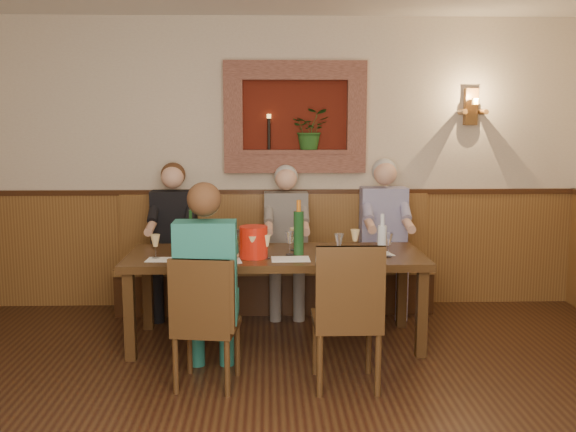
% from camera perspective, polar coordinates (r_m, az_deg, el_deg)
% --- Properties ---
extents(room_shell, '(6.04, 6.04, 2.82)m').
position_cam_1_polar(room_shell, '(3.26, -0.71, 9.61)').
color(room_shell, '#C7B296').
rests_on(room_shell, ground).
extents(wainscoting, '(6.02, 6.02, 1.15)m').
position_cam_1_polar(wainscoting, '(3.49, -0.67, -12.27)').
color(wainscoting, brown).
rests_on(wainscoting, ground).
extents(wall_niche, '(1.36, 0.30, 1.06)m').
position_cam_1_polar(wall_niche, '(6.21, 1.00, 8.36)').
color(wall_niche, '#52160B').
rests_on(wall_niche, ground).
extents(wall_sconce, '(0.25, 0.20, 0.35)m').
position_cam_1_polar(wall_sconce, '(6.50, 15.99, 9.25)').
color(wall_sconce, brown).
rests_on(wall_sconce, ground).
extents(dining_table, '(2.40, 0.90, 0.75)m').
position_cam_1_polar(dining_table, '(5.24, -1.08, -4.14)').
color(dining_table, '#362110').
rests_on(dining_table, ground).
extents(bench, '(3.00, 0.45, 1.11)m').
position_cam_1_polar(bench, '(6.24, -1.18, -5.35)').
color(bench, '#381E0F').
rests_on(bench, ground).
extents(chair_near_left, '(0.47, 0.47, 0.93)m').
position_cam_1_polar(chair_near_left, '(4.54, -7.24, -11.57)').
color(chair_near_left, '#362110').
rests_on(chair_near_left, ground).
extents(chair_near_right, '(0.45, 0.45, 1.02)m').
position_cam_1_polar(chair_near_right, '(4.51, 5.17, -11.32)').
color(chair_near_right, '#362110').
rests_on(chair_near_right, ground).
extents(person_bench_left, '(0.42, 0.52, 1.43)m').
position_cam_1_polar(person_bench_left, '(6.14, -10.13, -3.18)').
color(person_bench_left, black).
rests_on(person_bench_left, ground).
extents(person_bench_mid, '(0.41, 0.50, 1.41)m').
position_cam_1_polar(person_bench_mid, '(6.08, -0.15, -3.27)').
color(person_bench_mid, '#4E4A47').
rests_on(person_bench_mid, ground).
extents(person_bench_right, '(0.44, 0.54, 1.46)m').
position_cam_1_polar(person_bench_right, '(6.17, 8.57, -2.93)').
color(person_bench_right, navy).
rests_on(person_bench_right, ground).
extents(person_chair_front, '(0.42, 0.51, 1.42)m').
position_cam_1_polar(person_chair_front, '(4.53, -7.17, -7.41)').
color(person_chair_front, '#185055').
rests_on(person_chair_front, ground).
extents(spittoon_bucket, '(0.25, 0.25, 0.25)m').
position_cam_1_polar(spittoon_bucket, '(5.04, -3.08, -2.33)').
color(spittoon_bucket, red).
rests_on(spittoon_bucket, dining_table).
extents(wine_bottle_green_a, '(0.11, 0.11, 0.44)m').
position_cam_1_polar(wine_bottle_green_a, '(5.15, 0.95, -1.42)').
color(wine_bottle_green_a, '#19471E').
rests_on(wine_bottle_green_a, dining_table).
extents(wine_bottle_green_b, '(0.07, 0.07, 0.36)m').
position_cam_1_polar(wine_bottle_green_b, '(5.26, -8.62, -1.77)').
color(wine_bottle_green_b, '#19471E').
rests_on(wine_bottle_green_b, dining_table).
extents(water_bottle, '(0.07, 0.07, 0.37)m').
position_cam_1_polar(water_bottle, '(4.96, 8.35, -2.32)').
color(water_bottle, silver).
rests_on(water_bottle, dining_table).
extents(tasting_sheet_a, '(0.26, 0.19, 0.00)m').
position_cam_1_polar(tasting_sheet_a, '(5.08, -11.05, -3.82)').
color(tasting_sheet_a, white).
rests_on(tasting_sheet_a, dining_table).
extents(tasting_sheet_b, '(0.30, 0.22, 0.00)m').
position_cam_1_polar(tasting_sheet_b, '(5.01, 0.23, -3.85)').
color(tasting_sheet_b, white).
rests_on(tasting_sheet_b, dining_table).
extents(tasting_sheet_c, '(0.30, 0.25, 0.00)m').
position_cam_1_polar(tasting_sheet_c, '(5.24, 7.79, -3.37)').
color(tasting_sheet_c, white).
rests_on(tasting_sheet_c, dining_table).
extents(tasting_sheet_d, '(0.31, 0.25, 0.00)m').
position_cam_1_polar(tasting_sheet_d, '(4.96, -5.86, -4.01)').
color(tasting_sheet_d, white).
rests_on(tasting_sheet_d, dining_table).
extents(wine_glass_0, '(0.08, 0.08, 0.19)m').
position_cam_1_polar(wine_glass_0, '(5.12, -11.70, -2.67)').
color(wine_glass_0, '#FBDE96').
rests_on(wine_glass_0, dining_table).
extents(wine_glass_1, '(0.08, 0.08, 0.19)m').
position_cam_1_polar(wine_glass_1, '(5.30, -9.07, -2.22)').
color(wine_glass_1, white).
rests_on(wine_glass_1, dining_table).
extents(wine_glass_2, '(0.08, 0.08, 0.19)m').
position_cam_1_polar(wine_glass_2, '(5.03, -7.62, -2.78)').
color(wine_glass_2, '#FBDE96').
rests_on(wine_glass_2, dining_table).
extents(wine_glass_3, '(0.08, 0.08, 0.19)m').
position_cam_1_polar(wine_glass_3, '(5.27, -4.72, -2.22)').
color(wine_glass_3, white).
rests_on(wine_glass_3, dining_table).
extents(wine_glass_4, '(0.08, 0.08, 0.19)m').
position_cam_1_polar(wine_glass_4, '(5.02, -1.96, -2.72)').
color(wine_glass_4, '#FBDE96').
rests_on(wine_glass_4, dining_table).
extents(wine_glass_5, '(0.08, 0.08, 0.19)m').
position_cam_1_polar(wine_glass_5, '(5.32, 0.57, -2.08)').
color(wine_glass_5, '#FBDE96').
rests_on(wine_glass_5, dining_table).
extents(wine_glass_6, '(0.08, 0.08, 0.19)m').
position_cam_1_polar(wine_glass_6, '(5.07, 4.55, -2.65)').
color(wine_glass_6, white).
rests_on(wine_glass_6, dining_table).
extents(wine_glass_7, '(0.08, 0.08, 0.19)m').
position_cam_1_polar(wine_glass_7, '(5.27, 5.97, -2.23)').
color(wine_glass_7, '#FBDE96').
rests_on(wine_glass_7, dining_table).
extents(wine_glass_8, '(0.08, 0.08, 0.19)m').
position_cam_1_polar(wine_glass_8, '(5.14, 8.90, -2.57)').
color(wine_glass_8, white).
rests_on(wine_glass_8, dining_table).
extents(wine_glass_9, '(0.08, 0.08, 0.19)m').
position_cam_1_polar(wine_glass_9, '(4.97, -3.16, -2.85)').
color(wine_glass_9, '#FBDE96').
rests_on(wine_glass_9, dining_table).
extents(wine_glass_10, '(0.08, 0.08, 0.19)m').
position_cam_1_polar(wine_glass_10, '(5.41, -2.63, -1.91)').
color(wine_glass_10, '#FBDE96').
rests_on(wine_glass_10, dining_table).
extents(wine_glass_11, '(0.08, 0.08, 0.19)m').
position_cam_1_polar(wine_glass_11, '(5.14, 0.16, -2.45)').
color(wine_glass_11, white).
rests_on(wine_glass_11, dining_table).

